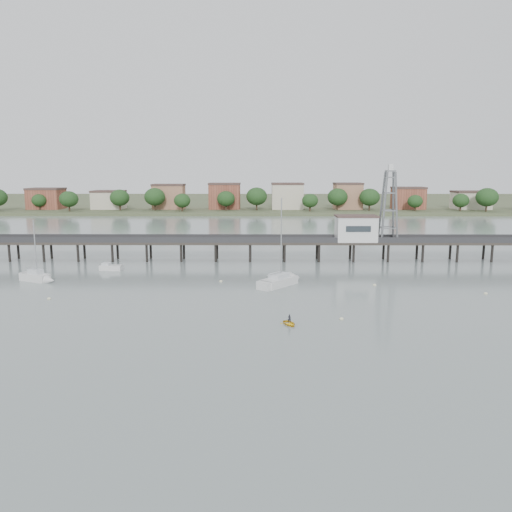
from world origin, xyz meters
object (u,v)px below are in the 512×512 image
at_px(lattice_tower, 389,206).
at_px(yellow_dinghy, 289,325).
at_px(sailboat_b, 40,278).
at_px(sailboat_c, 285,280).
at_px(pier, 233,242).
at_px(white_tender, 111,268).

bearing_deg(lattice_tower, yellow_dinghy, -117.54).
bearing_deg(lattice_tower, sailboat_b, -162.16).
relative_size(lattice_tower, sailboat_c, 1.04).
bearing_deg(sailboat_c, pier, 64.05).
bearing_deg(white_tender, sailboat_c, -14.37).
xyz_separation_m(lattice_tower, yellow_dinghy, (-22.60, -43.35, -11.10)).
bearing_deg(pier, sailboat_b, -147.09).
relative_size(lattice_tower, yellow_dinghy, 6.36).
bearing_deg(yellow_dinghy, sailboat_c, 66.10).
distance_m(pier, lattice_tower, 32.34).
relative_size(sailboat_c, sailboat_b, 1.38).
distance_m(pier, white_tender, 24.80).
relative_size(sailboat_c, yellow_dinghy, 6.13).
relative_size(pier, lattice_tower, 9.68).
distance_m(sailboat_c, white_tender, 33.68).
xyz_separation_m(pier, sailboat_c, (9.48, -21.72, -3.16)).
xyz_separation_m(lattice_tower, white_tender, (-53.76, -10.44, -10.62)).
bearing_deg(sailboat_b, pier, 57.38).
bearing_deg(lattice_tower, pier, -180.00).
xyz_separation_m(sailboat_c, white_tender, (-31.73, 11.28, -0.15)).
xyz_separation_m(white_tender, yellow_dinghy, (31.15, -32.91, -0.49)).
height_order(white_tender, yellow_dinghy, white_tender).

